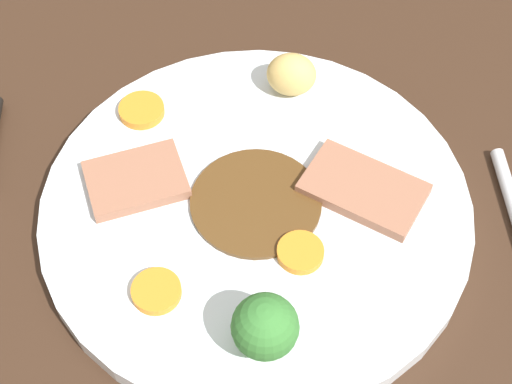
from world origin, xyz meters
TOP-DOWN VIEW (x-y plane):
  - dining_table at (0.00, 0.00)cm, footprint 120.00×84.00cm
  - dinner_plate at (-2.22, -0.18)cm, footprint 27.68×27.68cm
  - gravy_pool at (-2.21, -0.17)cm, footprint 8.44×8.44cm
  - meat_slice_main at (5.57, -1.41)cm, footprint 7.41×6.41cm
  - meat_slice_under at (-9.09, -0.99)cm, footprint 8.84×7.64cm
  - roast_potato_left at (-4.48, -9.86)cm, footprint 3.75×3.17cm
  - carrot_coin_front at (5.86, -7.46)cm, footprint 3.15×3.15cm
  - carrot_coin_back at (-5.00, 3.77)cm, footprint 2.88×2.88cm
  - carrot_coin_side at (3.49, 6.60)cm, footprint 2.97×2.97cm
  - broccoli_floret at (-2.92, 9.82)cm, footprint 3.76×3.76cm

SIDE VIEW (x-z plane):
  - dining_table at x=0.00cm, z-range 0.00..3.60cm
  - dinner_plate at x=-2.22cm, z-range 3.60..5.00cm
  - gravy_pool at x=-2.21cm, z-range 5.00..5.30cm
  - carrot_coin_back at x=-5.00cm, z-range 5.00..5.59cm
  - carrot_coin_side at x=3.49cm, z-range 5.00..5.59cm
  - carrot_coin_front at x=5.86cm, z-range 5.00..5.63cm
  - meat_slice_main at x=5.57cm, z-range 5.00..5.80cm
  - meat_slice_under at x=-9.09cm, z-range 5.00..5.80cm
  - roast_potato_left at x=-4.48cm, z-range 5.00..8.16cm
  - broccoli_floret at x=-2.92cm, z-range 5.23..9.62cm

